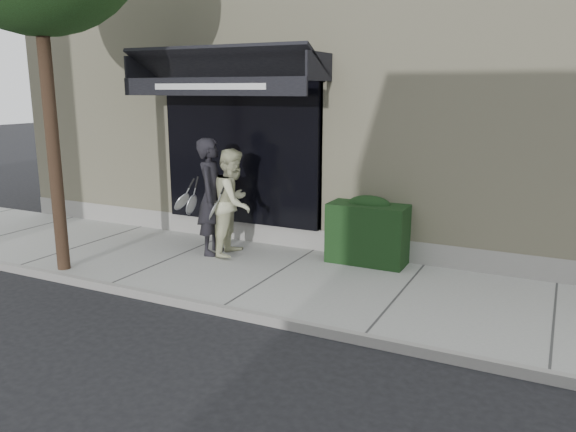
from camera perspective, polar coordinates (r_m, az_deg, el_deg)
The scene contains 7 objects.
ground at distance 8.95m, azimuth -1.28°, elevation -6.60°, with size 80.00×80.00×0.00m, color black.
sidewalk at distance 8.93m, azimuth -1.28°, elevation -6.23°, with size 20.00×3.00×0.12m, color gray.
curb at distance 7.68m, azimuth -6.74°, elevation -9.49°, with size 20.00×0.10×0.14m, color gray.
building_facade at distance 13.04m, azimuth 9.02°, elevation 11.59°, with size 14.30×8.04×5.64m.
hedge at distance 9.46m, azimuth 8.17°, elevation -1.50°, with size 1.30×0.70×1.14m.
pedestrian_front at distance 9.87m, azimuth -7.75°, elevation 1.96°, with size 0.88×0.87×2.04m.
pedestrian_back at distance 9.79m, azimuth -5.56°, elevation 1.40°, with size 0.85×1.01×1.86m.
Camera 1 is at (3.94, -7.47, 2.96)m, focal length 35.00 mm.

